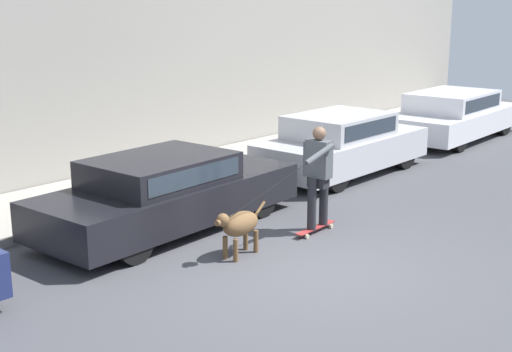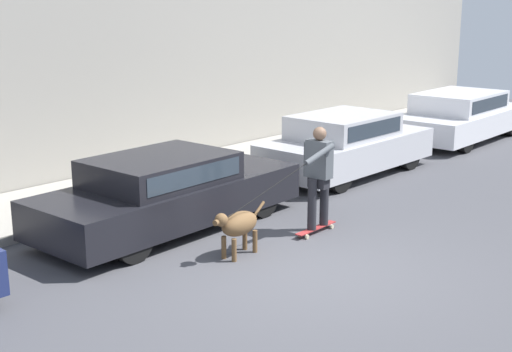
# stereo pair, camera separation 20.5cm
# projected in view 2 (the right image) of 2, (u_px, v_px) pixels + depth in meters

# --- Properties ---
(ground_plane) EXTENTS (36.00, 36.00, 0.00)m
(ground_plane) POSITION_uv_depth(u_px,v_px,m) (310.00, 270.00, 9.50)
(ground_plane) COLOR #47474C
(back_wall) EXTENTS (32.00, 0.30, 4.95)m
(back_wall) POSITION_uv_depth(u_px,v_px,m) (43.00, 57.00, 12.99)
(back_wall) COLOR #9E998E
(back_wall) RESTS_ON ground_plane
(sidewalk_curb) EXTENTS (30.00, 2.22, 0.16)m
(sidewalk_curb) POSITION_uv_depth(u_px,v_px,m) (91.00, 197.00, 12.73)
(sidewalk_curb) COLOR #A39E93
(sidewalk_curb) RESTS_ON ground_plane
(parked_car_1) EXTENTS (4.53, 1.86, 1.19)m
(parked_car_1) POSITION_uv_depth(u_px,v_px,m) (168.00, 193.00, 11.09)
(parked_car_1) COLOR black
(parked_car_1) RESTS_ON ground_plane
(parked_car_2) EXTENTS (4.04, 1.67, 1.26)m
(parked_car_2) POSITION_uv_depth(u_px,v_px,m) (346.00, 145.00, 14.50)
(parked_car_2) COLOR black
(parked_car_2) RESTS_ON ground_plane
(parked_car_3) EXTENTS (4.57, 1.93, 1.24)m
(parked_car_3) POSITION_uv_depth(u_px,v_px,m) (461.00, 116.00, 18.07)
(parked_car_3) COLOR black
(parked_car_3) RESTS_ON ground_plane
(dog) EXTENTS (1.10, 0.39, 0.71)m
(dog) POSITION_uv_depth(u_px,v_px,m) (238.00, 225.00, 9.91)
(dog) COLOR brown
(dog) RESTS_ON ground_plane
(skateboarder) EXTENTS (2.36, 0.57, 1.65)m
(skateboarder) POSITION_uv_depth(u_px,v_px,m) (318.00, 173.00, 10.80)
(skateboarder) COLOR beige
(skateboarder) RESTS_ON ground_plane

